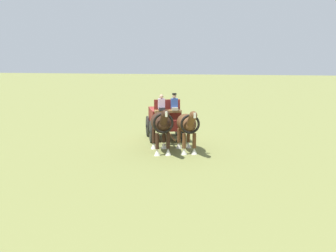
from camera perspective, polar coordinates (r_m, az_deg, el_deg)
name	(u,v)px	position (r m, az deg, el deg)	size (l,w,h in m)	color
ground_plane	(164,139)	(23.66, -0.53, -1.79)	(220.00, 220.00, 0.00)	olive
show_wagon	(165,119)	(23.30, -0.48, 1.05)	(5.38, 2.98, 2.77)	maroon
draft_horse_near	(187,125)	(20.06, 2.69, 0.17)	(3.03, 1.70, 2.24)	brown
draft_horse_off	(161,124)	(19.85, -1.00, 0.31)	(3.09, 1.75, 2.32)	#331E14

